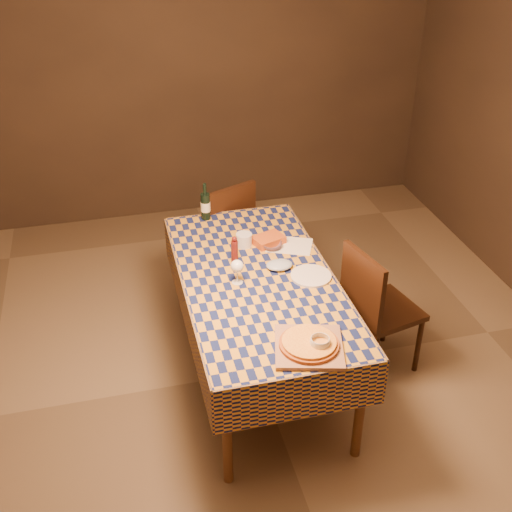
# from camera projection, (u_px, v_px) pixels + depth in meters

# --- Properties ---
(room) EXTENTS (5.00, 5.10, 2.70)m
(room) POSITION_uv_depth(u_px,v_px,m) (258.00, 194.00, 3.67)
(room) COLOR brown
(room) RESTS_ON ground
(dining_table) EXTENTS (0.94, 1.84, 0.77)m
(dining_table) POSITION_uv_depth(u_px,v_px,m) (258.00, 288.00, 4.02)
(dining_table) COLOR brown
(dining_table) RESTS_ON ground
(cutting_board) EXTENTS (0.44, 0.44, 0.02)m
(cutting_board) POSITION_uv_depth(u_px,v_px,m) (309.00, 347.00, 3.40)
(cutting_board) COLOR #996648
(cutting_board) RESTS_ON dining_table
(pizza) EXTENTS (0.41, 0.41, 0.03)m
(pizza) POSITION_uv_depth(u_px,v_px,m) (309.00, 343.00, 3.38)
(pizza) COLOR #994819
(pizza) RESTS_ON cutting_board
(pepper_mill) EXTENTS (0.05, 0.05, 0.19)m
(pepper_mill) POSITION_uv_depth(u_px,v_px,m) (235.00, 250.00, 4.09)
(pepper_mill) COLOR #4D1312
(pepper_mill) RESTS_ON dining_table
(bowl) EXTENTS (0.18, 0.18, 0.04)m
(bowl) POSITION_uv_depth(u_px,v_px,m) (272.00, 245.00, 4.27)
(bowl) COLOR #5F4350
(bowl) RESTS_ON dining_table
(wine_glass) EXTENTS (0.09, 0.09, 0.16)m
(wine_glass) POSITION_uv_depth(u_px,v_px,m) (237.00, 267.00, 3.87)
(wine_glass) COLOR white
(wine_glass) RESTS_ON dining_table
(wine_bottle) EXTENTS (0.07, 0.07, 0.28)m
(wine_bottle) POSITION_uv_depth(u_px,v_px,m) (205.00, 206.00, 4.58)
(wine_bottle) COLOR black
(wine_bottle) RESTS_ON dining_table
(deli_tub) EXTENTS (0.12, 0.12, 0.09)m
(deli_tub) POSITION_uv_depth(u_px,v_px,m) (244.00, 240.00, 4.29)
(deli_tub) COLOR silver
(deli_tub) RESTS_ON dining_table
(takeout_container) EXTENTS (0.24, 0.20, 0.05)m
(takeout_container) POSITION_uv_depth(u_px,v_px,m) (268.00, 240.00, 4.33)
(takeout_container) COLOR #B74C18
(takeout_container) RESTS_ON dining_table
(white_plate) EXTENTS (0.33, 0.33, 0.01)m
(white_plate) POSITION_uv_depth(u_px,v_px,m) (311.00, 276.00, 3.98)
(white_plate) COLOR silver
(white_plate) RESTS_ON dining_table
(tumbler) EXTENTS (0.15, 0.15, 0.09)m
(tumbler) POSITION_uv_depth(u_px,v_px,m) (320.00, 345.00, 3.36)
(tumbler) COLOR silver
(tumbler) RESTS_ON dining_table
(flour_patch) EXTENTS (0.36, 0.33, 0.00)m
(flour_patch) POSITION_uv_depth(u_px,v_px,m) (290.00, 245.00, 4.31)
(flour_patch) COLOR white
(flour_patch) RESTS_ON dining_table
(flour_bag) EXTENTS (0.19, 0.15, 0.05)m
(flour_bag) POSITION_uv_depth(u_px,v_px,m) (279.00, 265.00, 4.06)
(flour_bag) COLOR #99ADC4
(flour_bag) RESTS_ON dining_table
(chair_far) EXTENTS (0.55, 0.56, 0.93)m
(chair_far) POSITION_uv_depth(u_px,v_px,m) (224.00, 230.00, 5.00)
(chair_far) COLOR black
(chair_far) RESTS_ON ground
(chair_right) EXTENTS (0.51, 0.51, 0.93)m
(chair_right) POSITION_uv_depth(u_px,v_px,m) (374.00, 305.00, 4.16)
(chair_right) COLOR black
(chair_right) RESTS_ON ground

